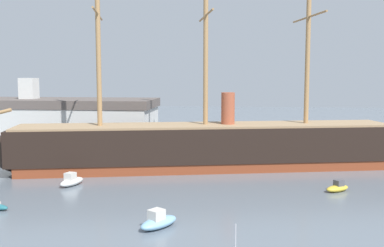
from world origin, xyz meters
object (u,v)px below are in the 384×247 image
motorboat_near_centre (158,221)px  dockside_warehouse_left (38,124)px  tall_ship (205,145)px  dinghy_far_left (42,158)px  motorboat_alongside_bow (72,181)px  dinghy_distant_centre (217,154)px  motorboat_alongside_stern (338,188)px

motorboat_near_centre → dockside_warehouse_left: size_ratio=0.09×
tall_ship → dinghy_far_left: (-30.88, 5.18, -3.65)m
tall_ship → dockside_warehouse_left: size_ratio=1.38×
tall_ship → motorboat_alongside_bow: (-18.05, -13.62, -3.29)m
motorboat_alongside_bow → dockside_warehouse_left: size_ratio=0.09×
dinghy_far_left → dinghy_distant_centre: (32.11, 7.45, -0.05)m
dockside_warehouse_left → dinghy_distant_centre: bearing=-6.8°
motorboat_near_centre → dockside_warehouse_left: 58.84m
motorboat_alongside_bow → dockside_warehouse_left: dockside_warehouse_left is taller
dinghy_far_left → motorboat_near_centre: bearing=-51.2°
tall_ship → motorboat_alongside_stern: tall_ship is taller
motorboat_alongside_stern → dinghy_distant_centre: (-17.71, 25.67, -0.29)m
dinghy_far_left → motorboat_alongside_stern: bearing=-20.1°
dinghy_distant_centre → tall_ship: bearing=-95.6°
motorboat_alongside_bow → motorboat_alongside_stern: bearing=0.9°
motorboat_alongside_stern → dockside_warehouse_left: (-56.07, 30.25, 4.73)m
dinghy_far_left → dinghy_distant_centre: bearing=13.1°
motorboat_alongside_stern → dockside_warehouse_left: bearing=151.7°
motorboat_alongside_stern → dinghy_distant_centre: size_ratio=1.80×
dockside_warehouse_left → dinghy_far_left: bearing=-62.5°
motorboat_alongside_bow → dockside_warehouse_left: (-19.09, 30.83, 4.61)m
motorboat_alongside_bow → dinghy_distant_centre: bearing=53.7°
motorboat_alongside_stern → dinghy_far_left: (-49.82, 18.22, -0.24)m
motorboat_alongside_stern → dinghy_distant_centre: motorboat_alongside_stern is taller
dinghy_distant_centre → dockside_warehouse_left: 38.96m
motorboat_alongside_stern → dockside_warehouse_left: size_ratio=0.07×
motorboat_alongside_bow → motorboat_alongside_stern: (36.98, 0.58, -0.12)m
dinghy_distant_centre → dockside_warehouse_left: bearing=173.2°
dinghy_distant_centre → motorboat_near_centre: bearing=-95.0°
motorboat_near_centre → motorboat_alongside_bow: (-15.57, 16.51, -0.04)m
motorboat_alongside_bow → motorboat_near_centre: bearing=-46.7°
motorboat_alongside_stern → motorboat_near_centre: bearing=-141.4°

